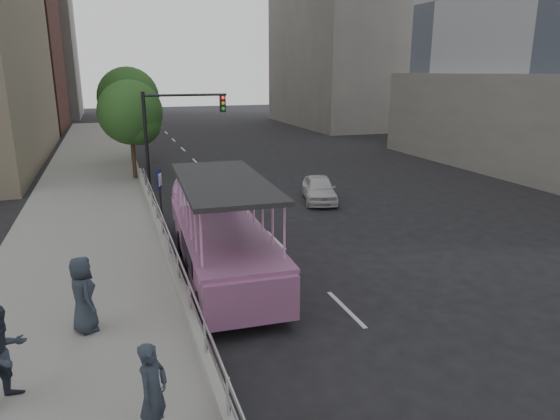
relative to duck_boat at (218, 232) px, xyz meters
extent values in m
plane|color=black|center=(1.56, -2.15, -1.17)|extent=(160.00, 160.00, 0.00)
cube|color=gray|center=(-4.19, 7.85, -1.02)|extent=(5.50, 80.00, 0.30)
cube|color=#ADADA8|center=(-1.56, -0.15, -0.69)|extent=(0.24, 30.00, 0.36)
cylinder|color=silver|center=(-1.56, -8.15, -0.16)|extent=(0.07, 0.07, 0.70)
cylinder|color=silver|center=(-1.56, -6.15, -0.16)|extent=(0.07, 0.07, 0.70)
cylinder|color=silver|center=(-1.56, -4.15, -0.16)|extent=(0.07, 0.07, 0.70)
cylinder|color=silver|center=(-1.56, -2.15, -0.16)|extent=(0.07, 0.07, 0.70)
cylinder|color=silver|center=(-1.56, -0.15, -0.16)|extent=(0.07, 0.07, 0.70)
cylinder|color=silver|center=(-1.56, 1.85, -0.16)|extent=(0.07, 0.07, 0.70)
cylinder|color=silver|center=(-1.56, 3.85, -0.16)|extent=(0.07, 0.07, 0.70)
cylinder|color=silver|center=(-1.56, 5.85, -0.16)|extent=(0.07, 0.07, 0.70)
cylinder|color=silver|center=(-1.56, 7.85, -0.16)|extent=(0.07, 0.07, 0.70)
cylinder|color=silver|center=(-1.56, 9.85, -0.16)|extent=(0.07, 0.07, 0.70)
cylinder|color=silver|center=(-1.56, -0.15, -0.16)|extent=(0.06, 22.00, 0.06)
cylinder|color=silver|center=(-1.56, -0.15, 0.17)|extent=(0.06, 22.00, 0.06)
cylinder|color=black|center=(-1.15, -3.58, -0.76)|extent=(0.35, 0.83, 0.82)
cylinder|color=black|center=(0.84, -3.66, -0.76)|extent=(0.35, 0.83, 0.82)
cylinder|color=black|center=(-1.04, -1.04, -0.76)|extent=(0.35, 0.83, 0.82)
cylinder|color=black|center=(0.95, -1.12, -0.76)|extent=(0.35, 0.83, 0.82)
cylinder|color=black|center=(-0.93, 1.50, -0.76)|extent=(0.35, 0.83, 0.82)
cylinder|color=black|center=(1.06, 1.41, -0.76)|extent=(0.35, 0.83, 0.82)
cube|color=#D687C2|center=(-0.04, -0.90, -0.24)|extent=(2.59, 7.53, 1.13)
cube|color=#D687C2|center=(0.15, 3.45, -0.01)|extent=(2.30, 2.02, 1.42)
cylinder|color=#D687C2|center=(0.18, 4.22, 0.26)|extent=(2.16, 0.73, 2.13)
cube|color=#925580|center=(-0.21, -4.75, -0.24)|extent=(2.28, 0.42, 1.13)
cube|color=#925580|center=(-0.04, -0.90, 0.39)|extent=(2.71, 7.81, 0.11)
cube|color=#27282A|center=(-0.05, -1.26, 1.91)|extent=(2.66, 6.09, 0.13)
cube|color=#9BA6B7|center=(0.08, 1.87, 0.94)|extent=(2.09, 0.28, 0.95)
cube|color=#D687C2|center=(0.10, 2.27, 0.67)|extent=(2.03, 0.99, 0.45)
imported|color=silver|center=(6.42, 6.70, -0.54)|extent=(2.42, 3.91, 1.24)
imported|color=#2B3440|center=(-2.72, -7.89, 0.01)|extent=(0.72, 0.76, 1.75)
imported|color=#2B3440|center=(-5.17, -5.97, 0.08)|extent=(1.16, 1.17, 1.90)
imported|color=#2B3440|center=(-3.92, -3.69, 0.04)|extent=(0.82, 1.02, 1.81)
cylinder|color=black|center=(-1.34, 4.48, -0.05)|extent=(0.07, 0.07, 2.24)
cube|color=navy|center=(-1.34, 4.48, 0.89)|extent=(0.24, 0.52, 0.81)
cube|color=silver|center=(-1.31, 4.48, 0.89)|extent=(0.15, 0.33, 0.49)
cylinder|color=black|center=(-1.34, 10.35, 1.43)|extent=(0.18, 0.18, 5.20)
cylinder|color=black|center=(0.66, 10.35, 3.83)|extent=(4.20, 0.12, 0.12)
cube|color=black|center=(2.56, 10.35, 3.38)|extent=(0.28, 0.22, 0.85)
sphere|color=red|center=(2.56, 10.22, 3.68)|extent=(0.16, 0.16, 0.16)
cylinder|color=#3C2D1B|center=(-1.84, 13.85, 0.37)|extent=(0.22, 0.22, 3.08)
sphere|color=#2D5C24|center=(-1.84, 13.85, 2.79)|extent=(3.52, 3.52, 3.52)
sphere|color=#2D5C24|center=(-1.44, 13.55, 2.24)|extent=(2.42, 2.42, 2.42)
cylinder|color=#3C2D1B|center=(-1.64, 19.85, 0.57)|extent=(0.22, 0.22, 3.47)
sphere|color=#2D5C24|center=(-1.64, 19.85, 3.30)|extent=(3.97, 3.97, 3.97)
sphere|color=#2D5C24|center=(-1.24, 19.55, 2.68)|extent=(2.73, 2.73, 2.73)
cube|color=gray|center=(-14.44, 61.85, 8.83)|extent=(16.00, 14.00, 20.00)
camera|label=1|loc=(-3.03, -15.05, 4.96)|focal=32.00mm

